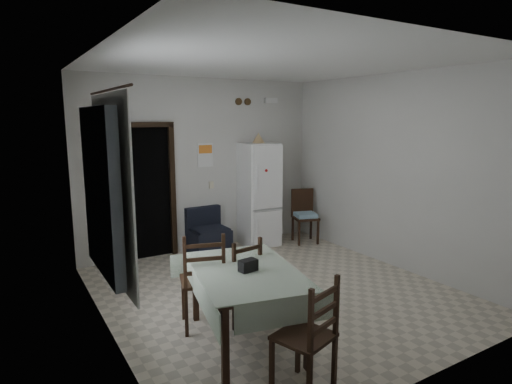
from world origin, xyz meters
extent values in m
plane|color=beige|center=(0.00, 0.00, 0.00)|extent=(4.50, 4.50, 0.00)
cube|color=black|center=(-1.05, 2.46, 1.05)|extent=(0.90, 0.45, 2.10)
cube|color=black|center=(-1.54, 2.22, 1.05)|extent=(0.08, 0.10, 2.18)
cube|color=black|center=(-0.56, 2.22, 1.05)|extent=(0.08, 0.10, 2.18)
cube|color=black|center=(-1.05, 2.22, 2.14)|extent=(1.06, 0.10, 0.08)
cube|color=silver|center=(-2.15, -0.20, 1.55)|extent=(0.10, 1.20, 1.60)
cube|color=white|center=(-2.04, -0.20, 1.55)|extent=(0.02, 1.45, 1.85)
cylinder|color=black|center=(-2.03, -0.20, 2.50)|extent=(0.02, 1.60, 0.02)
cube|color=white|center=(0.05, 2.24, 1.62)|extent=(0.28, 0.02, 0.40)
cube|color=orange|center=(0.05, 2.23, 1.72)|extent=(0.24, 0.01, 0.14)
cube|color=beige|center=(0.15, 2.24, 1.10)|extent=(0.08, 0.02, 0.12)
cylinder|color=brown|center=(0.70, 2.23, 2.52)|extent=(0.12, 0.03, 0.12)
cylinder|color=brown|center=(0.88, 2.23, 2.52)|extent=(0.12, 0.03, 0.12)
cube|color=white|center=(1.35, 2.21, 2.55)|extent=(0.25, 0.07, 0.09)
cone|color=tan|center=(0.93, 1.95, 1.90)|extent=(0.24, 0.24, 0.18)
cube|color=black|center=(-0.96, -0.94, 0.83)|extent=(0.19, 0.13, 0.12)
camera|label=1|loc=(-2.96, -4.39, 2.25)|focal=30.00mm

